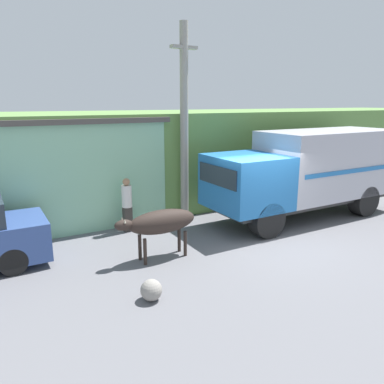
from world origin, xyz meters
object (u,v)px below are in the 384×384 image
object	(u,v)px
cargo_truck	(310,170)
pedestrian_on_hill	(127,202)
utility_pole	(184,123)
brown_cow	(161,222)
roadside_rock	(151,290)

from	to	relation	value
cargo_truck	pedestrian_on_hill	distance (m)	6.34
cargo_truck	utility_pole	size ratio (longest dim) A/B	1.13
brown_cow	roadside_rock	world-z (taller)	brown_cow
cargo_truck	roadside_rock	size ratio (longest dim) A/B	16.12
brown_cow	roadside_rock	bearing A→B (deg)	-127.43
roadside_rock	cargo_truck	bearing A→B (deg)	19.91
cargo_truck	roadside_rock	distance (m)	7.73
utility_pole	roadside_rock	bearing A→B (deg)	-125.78
utility_pole	pedestrian_on_hill	bearing A→B (deg)	-175.33
brown_cow	pedestrian_on_hill	world-z (taller)	pedestrian_on_hill
cargo_truck	utility_pole	bearing A→B (deg)	155.96
cargo_truck	brown_cow	bearing A→B (deg)	-171.46
brown_cow	utility_pole	size ratio (longest dim) A/B	0.34
pedestrian_on_hill	roadside_rock	distance (m)	4.48
cargo_truck	utility_pole	world-z (taller)	utility_pole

